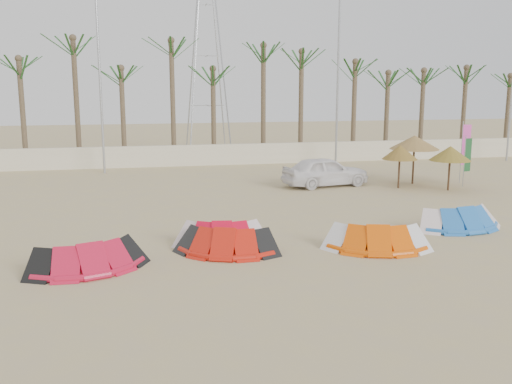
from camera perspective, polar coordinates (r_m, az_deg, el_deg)
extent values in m
plane|color=tan|center=(15.04, 4.72, -9.14)|extent=(120.00, 120.00, 0.00)
cube|color=beige|center=(36.05, -5.20, 3.70)|extent=(60.00, 0.30, 1.30)
cylinder|color=brown|center=(37.08, -11.75, 7.76)|extent=(0.32, 0.32, 6.50)
ellipsoid|color=#194719|center=(37.06, -11.95, 12.78)|extent=(4.00, 4.00, 2.40)
cylinder|color=brown|center=(38.42, 3.48, 8.07)|extent=(0.32, 0.32, 6.50)
ellipsoid|color=#194719|center=(38.40, 3.54, 12.91)|extent=(4.00, 4.00, 2.40)
cylinder|color=brown|center=(42.16, 16.84, 7.87)|extent=(0.32, 0.32, 6.50)
ellipsoid|color=#194719|center=(42.14, 17.09, 12.29)|extent=(4.00, 4.00, 2.40)
cylinder|color=#A5A8AD|center=(33.59, -15.35, 11.14)|extent=(0.14, 0.14, 11.00)
cylinder|color=#A5A8AD|center=(35.64, 8.20, 11.37)|extent=(0.14, 0.14, 11.00)
cylinder|color=red|center=(16.57, -16.35, -7.28)|extent=(2.88, 1.19, 0.20)
cube|color=black|center=(16.79, -20.96, -6.79)|extent=(0.94, 1.24, 0.40)
cube|color=black|center=(16.56, -11.68, -6.53)|extent=(0.94, 1.24, 0.40)
cylinder|color=red|center=(17.45, -2.98, -5.91)|extent=(2.71, 1.17, 0.20)
cube|color=black|center=(17.36, -7.20, -5.56)|extent=(0.95, 1.24, 0.40)
cube|color=black|center=(17.73, 1.03, -5.12)|extent=(0.95, 1.24, 0.40)
cylinder|color=red|center=(18.23, -3.41, -5.17)|extent=(2.62, 0.58, 0.20)
cube|color=beige|center=(18.17, -7.16, -4.81)|extent=(0.75, 1.18, 0.40)
cube|color=beige|center=(18.49, 0.16, -4.45)|extent=(0.75, 1.18, 0.40)
cylinder|color=#E35204|center=(18.20, 11.96, -5.43)|extent=(2.86, 1.02, 0.20)
cube|color=silver|center=(17.77, 7.95, -5.19)|extent=(0.89, 1.22, 0.40)
cube|color=silver|center=(18.80, 15.54, -4.59)|extent=(0.89, 1.22, 0.40)
cylinder|color=blue|center=(21.56, 19.83, -3.29)|extent=(2.90, 0.59, 0.20)
cube|color=silver|center=(20.96, 16.67, -3.07)|extent=(0.74, 1.17, 0.40)
cube|color=silver|center=(22.31, 22.59, -2.62)|extent=(0.74, 1.17, 0.40)
cylinder|color=#4C331E|center=(28.89, 14.13, 2.37)|extent=(0.10, 0.10, 2.04)
cone|color=olive|center=(28.79, 14.20, 3.89)|extent=(1.74, 1.74, 0.70)
cylinder|color=#4C331E|center=(28.99, 18.76, 2.16)|extent=(0.10, 0.10, 2.05)
cone|color=olive|center=(28.89, 18.86, 3.68)|extent=(1.97, 1.97, 0.70)
cylinder|color=#4C331E|center=(30.31, 15.48, 3.03)|extent=(0.10, 0.10, 2.40)
cone|color=#9D7940|center=(30.20, 15.57, 4.81)|extent=(2.53, 2.53, 0.70)
cylinder|color=#A5A8AD|center=(31.33, 19.84, 3.76)|extent=(0.04, 0.04, 3.20)
cube|color=#FF50C8|center=(31.41, 20.23, 4.46)|extent=(0.41, 0.11, 2.08)
cylinder|color=#A5A8AD|center=(30.28, 20.11, 2.91)|extent=(0.04, 0.04, 2.56)
cube|color=#195126|center=(30.36, 20.50, 3.49)|extent=(0.41, 0.12, 1.66)
imported|color=white|center=(28.85, 6.95, 2.06)|extent=(4.61, 2.50, 1.49)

